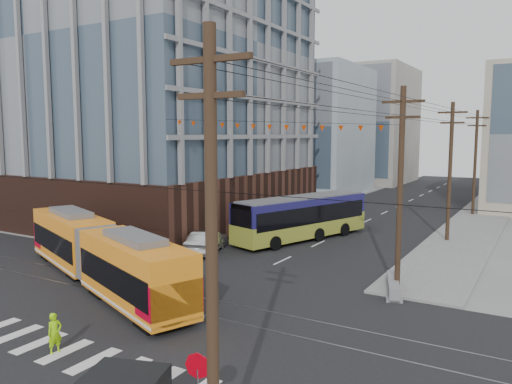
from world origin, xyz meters
TOP-DOWN VIEW (x-y plane):
  - ground at (0.00, 0.00)m, footprint 160.00×160.00m
  - office_building at (-22.00, 23.00)m, footprint 30.00×25.00m
  - bg_bldg_nw_near at (-17.00, 52.00)m, footprint 18.00×16.00m
  - bg_bldg_nw_far at (-14.00, 72.00)m, footprint 16.00×18.00m
  - utility_pole_near at (8.50, -6.00)m, footprint 0.30×0.30m
  - utility_pole_far at (8.50, 56.00)m, footprint 0.30×0.30m
  - streetcar at (-6.56, 4.00)m, footprint 18.10×9.32m
  - city_bus at (-1.82, 20.85)m, footprint 6.68×13.04m
  - parked_car_silver at (-5.85, 13.29)m, footprint 3.08×5.17m
  - parked_car_white at (-5.49, 18.49)m, footprint 3.76×5.36m
  - parked_car_grey at (-5.30, 23.25)m, footprint 4.13×5.84m
  - pedestrian at (-1.04, -3.26)m, footprint 0.48×0.65m
  - jersey_barrier at (8.30, 10.98)m, footprint 1.90×3.70m

SIDE VIEW (x-z plane):
  - ground at x=0.00m, z-range 0.00..0.00m
  - jersey_barrier at x=8.30m, z-range 0.00..0.73m
  - parked_car_white at x=-5.49m, z-range 0.00..1.44m
  - parked_car_grey at x=-5.30m, z-range 0.00..1.48m
  - pedestrian at x=-1.04m, z-range 0.00..1.61m
  - parked_car_silver at x=-5.85m, z-range 0.00..1.61m
  - streetcar at x=-6.56m, z-range 0.00..3.56m
  - city_bus at x=-1.82m, z-range 0.00..3.63m
  - utility_pole_near at x=8.50m, z-range 0.00..11.00m
  - utility_pole_far at x=8.50m, z-range 0.00..11.00m
  - bg_bldg_nw_near at x=-17.00m, z-range 0.00..18.00m
  - bg_bldg_nw_far at x=-14.00m, z-range 0.00..20.00m
  - office_building at x=-22.00m, z-range 0.00..28.60m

